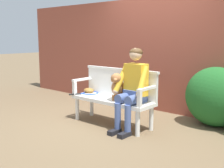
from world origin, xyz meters
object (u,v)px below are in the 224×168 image
garden_bench (112,102)px  dog_on_bench (118,86)px  person_seated (133,86)px  tennis_racket (89,93)px  baseball_glove (89,90)px

garden_bench → dog_on_bench: dog_on_bench is taller
person_seated → dog_on_bench: bearing=-179.5°
tennis_racket → person_seated: bearing=-2.5°
garden_bench → dog_on_bench: 0.33m
dog_on_bench → tennis_racket: size_ratio=0.81×
dog_on_bench → tennis_racket: dog_on_bench is taller
person_seated → dog_on_bench: 0.32m
garden_bench → person_seated: (0.45, -0.01, 0.33)m
tennis_racket → baseball_glove: size_ratio=2.62×
person_seated → baseball_glove: (-1.10, 0.10, -0.23)m
garden_bench → baseball_glove: size_ratio=6.92×
garden_bench → baseball_glove: (-0.65, 0.08, 0.11)m
dog_on_bench → baseball_glove: 0.81m
baseball_glove → garden_bench: bearing=-4.3°
tennis_racket → dog_on_bench: bearing=-3.8°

